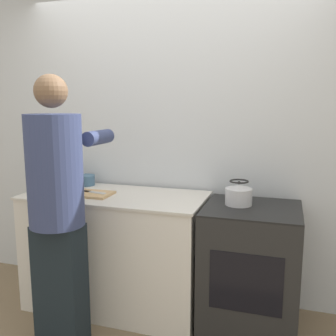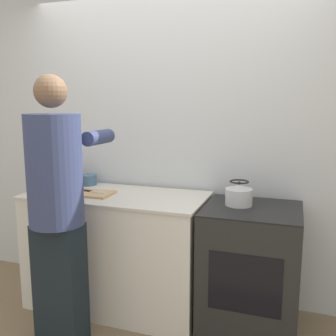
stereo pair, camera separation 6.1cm
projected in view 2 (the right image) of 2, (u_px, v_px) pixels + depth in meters
name	position (u px, v px, depth m)	size (l,w,h in m)	color
ground_plane	(142.00, 334.00, 2.68)	(12.00, 12.00, 0.00)	#7A664C
wall_back	(173.00, 143.00, 3.13)	(8.00, 0.05, 2.60)	silver
counter	(117.00, 250.00, 3.02)	(1.42, 0.68, 0.93)	silver
oven	(250.00, 270.00, 2.67)	(0.66, 0.63, 0.92)	black
person	(58.00, 205.00, 2.42)	(0.40, 0.63, 1.81)	black
cutting_board	(94.00, 194.00, 2.92)	(0.30, 0.23, 0.02)	tan
knife	(93.00, 192.00, 2.93)	(0.23, 0.07, 0.01)	silver
kettle	(239.00, 195.00, 2.64)	(0.19, 0.19, 0.18)	silver
bowl_prep	(88.00, 180.00, 3.27)	(0.16, 0.16, 0.09)	#426684
canister_jar	(65.00, 174.00, 3.29)	(0.15, 0.15, 0.17)	#4C4C51
book_stack	(58.00, 183.00, 3.04)	(0.24, 0.29, 0.13)	#2D663D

